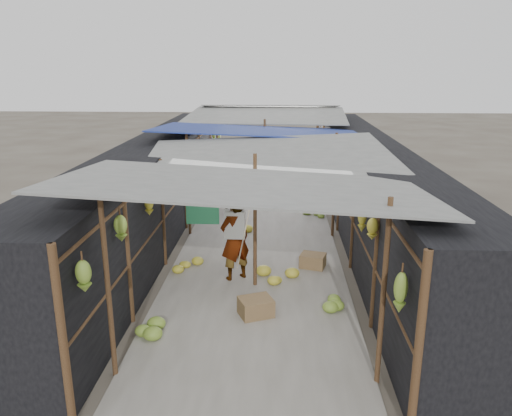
% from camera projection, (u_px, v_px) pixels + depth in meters
% --- Properties ---
extents(ground, '(80.00, 80.00, 0.00)m').
position_uv_depth(ground, '(245.00, 378.00, 6.86)').
color(ground, '#6B6356').
rests_on(ground, ground).
extents(aisle_slab, '(3.60, 16.00, 0.02)m').
position_uv_depth(aisle_slab, '(261.00, 229.00, 13.09)').
color(aisle_slab, '#9E998E').
rests_on(aisle_slab, ground).
extents(stall_left, '(1.40, 15.00, 2.30)m').
position_uv_depth(stall_left, '(157.00, 185.00, 12.90)').
color(stall_left, black).
rests_on(stall_left, ground).
extents(stall_right, '(1.40, 15.00, 2.30)m').
position_uv_depth(stall_right, '(368.00, 187.00, 12.66)').
color(stall_right, black).
rests_on(stall_right, ground).
extents(crate_near, '(0.67, 0.61, 0.33)m').
position_uv_depth(crate_near, '(256.00, 307.00, 8.51)').
color(crate_near, '#886345').
rests_on(crate_near, ground).
extents(crate_mid, '(0.60, 0.53, 0.30)m').
position_uv_depth(crate_mid, '(313.00, 261.00, 10.55)').
color(crate_mid, '#886345').
rests_on(crate_mid, ground).
extents(crate_back, '(0.45, 0.37, 0.28)m').
position_uv_depth(crate_back, '(256.00, 179.00, 18.21)').
color(crate_back, '#886345').
rests_on(crate_back, ground).
extents(black_basin, '(0.60, 0.60, 0.18)m').
position_uv_depth(black_basin, '(291.00, 187.00, 17.27)').
color(black_basin, black).
rests_on(black_basin, ground).
extents(vendor_elderly, '(0.74, 0.68, 1.71)m').
position_uv_depth(vendor_elderly, '(235.00, 239.00, 9.80)').
color(vendor_elderly, white).
rests_on(vendor_elderly, ground).
extents(shopper_blue, '(0.73, 0.57, 1.48)m').
position_uv_depth(shopper_blue, '(224.00, 190.00, 14.10)').
color(shopper_blue, '#203AA2').
rests_on(shopper_blue, ground).
extents(vendor_seated, '(0.53, 0.67, 0.91)m').
position_uv_depth(vendor_seated, '(306.00, 189.00, 15.40)').
color(vendor_seated, '#44403B').
rests_on(vendor_seated, ground).
extents(market_canopy, '(5.62, 15.20, 2.77)m').
position_uv_depth(market_canopy, '(263.00, 135.00, 12.73)').
color(market_canopy, brown).
rests_on(market_canopy, ground).
extents(hanging_bananas, '(3.95, 14.24, 0.84)m').
position_uv_depth(hanging_bananas, '(255.00, 168.00, 12.40)').
color(hanging_bananas, olive).
rests_on(hanging_bananas, ground).
extents(floor_bananas, '(3.81, 10.33, 0.35)m').
position_uv_depth(floor_bananas, '(256.00, 224.00, 12.95)').
color(floor_bananas, gold).
rests_on(floor_bananas, ground).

